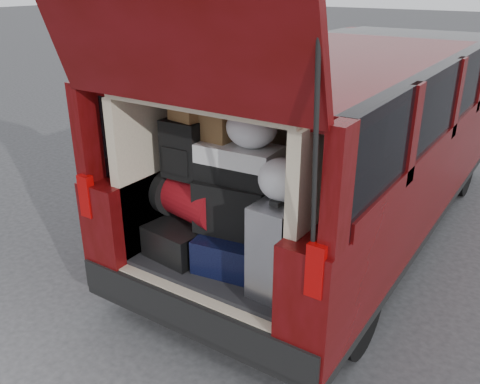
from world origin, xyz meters
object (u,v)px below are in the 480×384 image
object	(u,v)px
silver_roller	(280,247)
black_soft_case	(235,206)
black_hardshell	(189,235)
navy_hardshell	(237,247)
red_duffel	(194,198)
twotone_duffel	(238,163)
backpack	(183,149)

from	to	relation	value
silver_roller	black_soft_case	xyz separation A→B (m)	(-0.43, 0.14, 0.11)
black_hardshell	navy_hardshell	xyz separation A→B (m)	(0.39, 0.04, 0.00)
silver_roller	black_soft_case	world-z (taller)	silver_roller
red_duffel	twotone_duffel	world-z (taller)	twotone_duffel
silver_roller	backpack	bearing A→B (deg)	176.02
red_duffel	black_soft_case	xyz separation A→B (m)	(0.34, 0.01, 0.02)
silver_roller	twotone_duffel	size ratio (longest dim) A/B	1.12
black_soft_case	twotone_duffel	size ratio (longest dim) A/B	0.92
red_duffel	twotone_duffel	size ratio (longest dim) A/B	0.94
black_hardshell	backpack	world-z (taller)	backpack
black_soft_case	twotone_duffel	bearing A→B (deg)	65.90
backpack	navy_hardshell	bearing A→B (deg)	3.09
black_hardshell	twotone_duffel	xyz separation A→B (m)	(0.38, 0.08, 0.61)
black_hardshell	navy_hardshell	size ratio (longest dim) A/B	1.05
black_hardshell	black_soft_case	distance (m)	0.48
black_hardshell	silver_roller	bearing A→B (deg)	-0.08
black_hardshell	black_soft_case	xyz separation A→B (m)	(0.37, 0.05, 0.30)
backpack	twotone_duffel	world-z (taller)	backpack
silver_roller	twotone_duffel	xyz separation A→B (m)	(-0.42, 0.17, 0.42)
navy_hardshell	backpack	world-z (taller)	backpack
navy_hardshell	red_duffel	distance (m)	0.46
navy_hardshell	twotone_duffel	xyz separation A→B (m)	(-0.02, 0.04, 0.60)
twotone_duffel	backpack	bearing A→B (deg)	-172.69
twotone_duffel	black_hardshell	bearing A→B (deg)	-171.72
red_duffel	black_soft_case	bearing A→B (deg)	12.89
black_hardshell	twotone_duffel	distance (m)	0.72
black_hardshell	black_soft_case	bearing A→B (deg)	13.94
silver_roller	red_duffel	size ratio (longest dim) A/B	1.19
navy_hardshell	black_soft_case	world-z (taller)	black_soft_case
black_soft_case	black_hardshell	bearing A→B (deg)	178.83
silver_roller	backpack	distance (m)	0.95
red_duffel	silver_roller	bearing A→B (deg)	2.17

